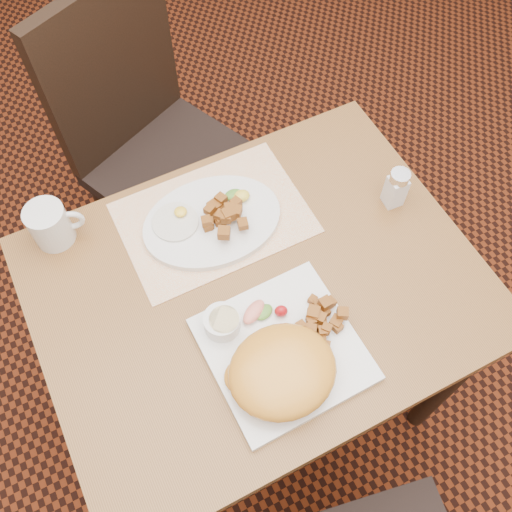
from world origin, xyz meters
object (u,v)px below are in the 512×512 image
object	(u,v)px
plate_oval	(212,221)
salt_shaker	(396,188)
chair_far	(152,137)
coffee_mug	(51,225)
table	(258,306)
plate_square	(283,349)

from	to	relation	value
plate_oval	salt_shaker	distance (m)	0.40
chair_far	coffee_mug	distance (m)	0.55
table	chair_far	bearing A→B (deg)	90.78
plate_square	coffee_mug	world-z (taller)	coffee_mug
chair_far	salt_shaker	world-z (taller)	chair_far
plate_oval	salt_shaker	world-z (taller)	salt_shaker
salt_shaker	table	bearing A→B (deg)	-172.07
table	coffee_mug	bearing A→B (deg)	138.38
coffee_mug	plate_oval	bearing A→B (deg)	-21.32
chair_far	coffee_mug	size ratio (longest dim) A/B	8.47
plate_oval	coffee_mug	bearing A→B (deg)	158.68
chair_far	coffee_mug	bearing A→B (deg)	23.86
plate_square	plate_oval	world-z (taller)	plate_oval
table	salt_shaker	bearing A→B (deg)	7.93
salt_shaker	coffee_mug	world-z (taller)	salt_shaker
plate_oval	plate_square	bearing A→B (deg)	-90.14
plate_oval	coffee_mug	distance (m)	0.34
chair_far	table	bearing A→B (deg)	66.78
chair_far	salt_shaker	bearing A→B (deg)	97.19
table	coffee_mug	size ratio (longest dim) A/B	7.86
plate_oval	coffee_mug	size ratio (longest dim) A/B	2.66
chair_far	plate_oval	xyz separation A→B (m)	(-0.01, -0.48, 0.22)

